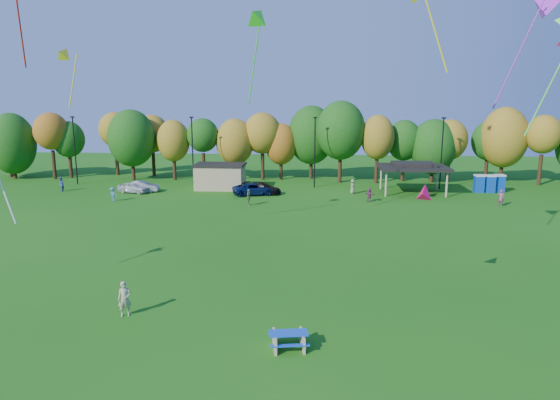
# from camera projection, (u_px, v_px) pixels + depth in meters

# --- Properties ---
(ground) EXTENTS (160.00, 160.00, 0.00)m
(ground) POSITION_uv_depth(u_px,v_px,m) (267.00, 318.00, 26.09)
(ground) COLOR #19600F
(ground) RESTS_ON ground
(tree_line) EXTENTS (93.57, 10.55, 11.15)m
(tree_line) POSITION_uv_depth(u_px,v_px,m) (294.00, 139.00, 69.49)
(tree_line) COLOR black
(tree_line) RESTS_ON ground
(lamp_posts) EXTENTS (64.50, 0.25, 9.09)m
(lamp_posts) POSITION_uv_depth(u_px,v_px,m) (315.00, 150.00, 64.06)
(lamp_posts) COLOR black
(lamp_posts) RESTS_ON ground
(utility_building) EXTENTS (6.30, 4.30, 3.25)m
(utility_building) POSITION_uv_depth(u_px,v_px,m) (220.00, 176.00, 63.68)
(utility_building) COLOR tan
(utility_building) RESTS_ON ground
(pavilion) EXTENTS (8.20, 6.20, 3.77)m
(pavilion) POSITION_uv_depth(u_px,v_px,m) (413.00, 167.00, 60.53)
(pavilion) COLOR tan
(pavilion) RESTS_ON ground
(porta_potties) EXTENTS (3.75, 1.61, 2.18)m
(porta_potties) POSITION_uv_depth(u_px,v_px,m) (489.00, 183.00, 61.44)
(porta_potties) COLOR #0D40AC
(porta_potties) RESTS_ON ground
(picnic_table) EXTENTS (1.98, 1.73, 0.77)m
(picnic_table) POSITION_uv_depth(u_px,v_px,m) (289.00, 339.00, 22.83)
(picnic_table) COLOR tan
(picnic_table) RESTS_ON ground
(kite_flyer) EXTENTS (0.81, 0.68, 1.89)m
(kite_flyer) POSITION_uv_depth(u_px,v_px,m) (125.00, 299.00, 26.14)
(kite_flyer) COLOR tan
(kite_flyer) RESTS_ON ground
(car_a) EXTENTS (4.22, 2.56, 1.34)m
(car_a) POSITION_uv_depth(u_px,v_px,m) (133.00, 188.00, 61.04)
(car_a) COLOR silver
(car_a) RESTS_ON ground
(car_b) EXTENTS (4.22, 1.85, 1.35)m
(car_b) POSITION_uv_depth(u_px,v_px,m) (142.00, 187.00, 61.72)
(car_b) COLOR #A6A6AB
(car_b) RESTS_ON ground
(car_c) EXTENTS (5.58, 3.76, 1.42)m
(car_c) POSITION_uv_depth(u_px,v_px,m) (254.00, 189.00, 59.70)
(car_c) COLOR #0D1E51
(car_c) RESTS_ON ground
(car_d) EXTENTS (5.06, 3.14, 1.37)m
(car_d) POSITION_uv_depth(u_px,v_px,m) (262.00, 188.00, 60.46)
(car_d) COLOR black
(car_d) RESTS_ON ground
(far_person_0) EXTENTS (0.83, 0.99, 1.80)m
(far_person_0) POSITION_uv_depth(u_px,v_px,m) (61.00, 184.00, 62.04)
(far_person_0) COLOR #4A60A4
(far_person_0) RESTS_ON ground
(far_person_1) EXTENTS (1.16, 0.85, 1.61)m
(far_person_1) POSITION_uv_depth(u_px,v_px,m) (113.00, 194.00, 55.91)
(far_person_1) COLOR teal
(far_person_1) RESTS_ON ground
(far_person_2) EXTENTS (0.77, 0.75, 1.79)m
(far_person_2) POSITION_uv_depth(u_px,v_px,m) (501.00, 198.00, 53.42)
(far_person_2) COLOR #9F4B6A
(far_person_2) RESTS_ON ground
(far_person_3) EXTENTS (0.59, 0.89, 1.80)m
(far_person_3) POSITION_uv_depth(u_px,v_px,m) (353.00, 187.00, 60.40)
(far_person_3) COLOR gray
(far_person_3) RESTS_ON ground
(far_person_4) EXTENTS (1.36, 1.32, 1.55)m
(far_person_4) POSITION_uv_depth(u_px,v_px,m) (369.00, 195.00, 55.75)
(far_person_4) COLOR #873864
(far_person_4) RESTS_ON ground
(far_person_5) EXTENTS (0.59, 1.10, 1.79)m
(far_person_5) POSITION_uv_depth(u_px,v_px,m) (249.00, 197.00, 53.65)
(far_person_5) COLOR #738652
(far_person_5) RESTS_ON ground
(kite_0) EXTENTS (1.42, 3.27, 5.43)m
(kite_0) POSITION_uv_depth(u_px,v_px,m) (65.00, 54.00, 41.25)
(kite_0) COLOR yellow
(kite_2) EXTENTS (2.23, 4.52, 7.58)m
(kite_2) POSITION_uv_depth(u_px,v_px,m) (258.00, 16.00, 37.35)
(kite_2) COLOR green
(kite_6) EXTENTS (5.19, 2.53, 8.68)m
(kite_6) POSITION_uv_depth(u_px,v_px,m) (553.00, 5.00, 35.61)
(kite_6) COLOR #BF2AE2
(kite_15) EXTENTS (1.32, 1.52, 1.25)m
(kite_15) POSITION_uv_depth(u_px,v_px,m) (424.00, 191.00, 27.19)
(kite_15) COLOR #D40B4C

